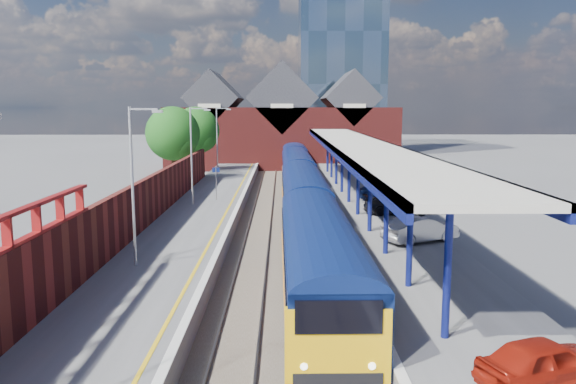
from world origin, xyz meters
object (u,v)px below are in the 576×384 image
train (300,178)px  parked_car_red (546,362)px  lamp_post_d (218,138)px  platform_sign (216,178)px  lamp_post_c (193,150)px  parked_car_blue (388,192)px  parked_car_silver (421,229)px  lamp_post_b (135,177)px  parked_car_dark (398,204)px

train → parked_car_red: 33.96m
lamp_post_d → platform_sign: (1.36, -14.00, -2.30)m
train → platform_sign: size_ratio=26.37×
lamp_post_c → platform_sign: bearing=55.7°
platform_sign → train: bearing=34.9°
parked_car_blue → parked_car_red: bearing=-170.9°
lamp_post_d → parked_car_red: size_ratio=1.90×
lamp_post_c → parked_car_silver: bearing=-40.6°
lamp_post_c → platform_sign: 3.34m
lamp_post_b → parked_car_blue: lamp_post_b is taller
lamp_post_c → train: bearing=39.7°
lamp_post_d → parked_car_dark: size_ratio=1.56×
parked_car_silver → lamp_post_d: bearing=-0.2°
lamp_post_c → parked_car_dark: bearing=-15.6°
lamp_post_d → parked_car_dark: (14.01, -19.90, -3.34)m
parked_car_blue → lamp_post_c: bearing=108.7°
parked_car_blue → parked_car_dark: bearing=-172.2°
lamp_post_c → lamp_post_d: 16.00m
lamp_post_b → lamp_post_d: 32.00m
parked_car_red → lamp_post_c: bearing=4.8°
parked_car_blue → parked_car_silver: bearing=-171.5°
parked_car_red → parked_car_blue: bearing=-23.7°
lamp_post_b → platform_sign: 18.20m
lamp_post_b → parked_car_silver: (13.62, 4.33, -3.31)m
lamp_post_c → parked_car_red: size_ratio=1.90×
platform_sign → parked_car_dark: platform_sign is taller
lamp_post_d → parked_car_blue: bearing=-44.8°
parked_car_blue → lamp_post_d: bearing=57.2°
lamp_post_c → parked_car_red: lamp_post_c is taller
train → parked_car_silver: (5.76, -18.20, -0.44)m
lamp_post_b → parked_car_red: 17.40m
parked_car_red → parked_car_dark: size_ratio=0.82×
train → lamp_post_d: (-7.86, 9.48, 2.87)m
platform_sign → parked_car_blue: size_ratio=0.57×
parked_car_red → parked_car_dark: bearing=-23.3°
lamp_post_b → parked_car_red: size_ratio=1.90×
lamp_post_d → parked_car_blue: 20.58m
parked_car_red → parked_car_blue: size_ratio=0.85×
lamp_post_d → lamp_post_b: bearing=-90.0°
platform_sign → lamp_post_b: bearing=-94.3°
lamp_post_c → lamp_post_d: same height
platform_sign → parked_car_dark: 14.00m
lamp_post_b → lamp_post_d: size_ratio=1.00×
lamp_post_c → platform_sign: (1.36, 2.00, -2.30)m
lamp_post_d → parked_car_blue: lamp_post_d is taller
lamp_post_b → lamp_post_c: same height
train → parked_car_blue: (6.56, -4.82, -0.52)m
lamp_post_d → parked_car_red: bearing=-73.2°
parked_car_silver → parked_car_blue: 13.40m
platform_sign → parked_car_silver: platform_sign is taller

